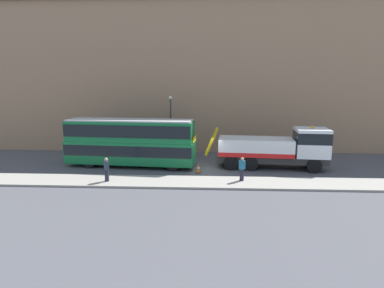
# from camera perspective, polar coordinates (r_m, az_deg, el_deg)

# --- Properties ---
(ground_plane) EXTENTS (120.00, 120.00, 0.00)m
(ground_plane) POSITION_cam_1_polar(r_m,az_deg,el_deg) (27.72, 2.42, -4.25)
(ground_plane) COLOR #4C4C51
(near_kerb) EXTENTS (60.00, 2.80, 0.15)m
(near_kerb) POSITION_cam_1_polar(r_m,az_deg,el_deg) (23.66, 2.34, -6.68)
(near_kerb) COLOR gray
(near_kerb) RESTS_ON ground_plane
(building_facade) EXTENTS (60.00, 1.50, 16.00)m
(building_facade) POSITION_cam_1_polar(r_m,az_deg,el_deg) (34.09, 2.63, 12.22)
(building_facade) COLOR #9E7A5B
(building_facade) RESTS_ON ground_plane
(recovery_tow_truck) EXTENTS (10.23, 3.42, 3.67)m
(recovery_tow_truck) POSITION_cam_1_polar(r_m,az_deg,el_deg) (28.28, 14.56, -0.63)
(recovery_tow_truck) COLOR #2D2D2D
(recovery_tow_truck) RESTS_ON ground_plane
(double_decker_bus) EXTENTS (11.18, 3.52, 4.06)m
(double_decker_bus) POSITION_cam_1_polar(r_m,az_deg,el_deg) (28.42, -10.64, 0.56)
(double_decker_bus) COLOR #146B38
(double_decker_bus) RESTS_ON ground_plane
(pedestrian_onlooker) EXTENTS (0.44, 0.48, 1.71)m
(pedestrian_onlooker) POSITION_cam_1_polar(r_m,az_deg,el_deg) (24.24, -14.61, -4.36)
(pedestrian_onlooker) COLOR #232333
(pedestrian_onlooker) RESTS_ON near_kerb
(pedestrian_bystander) EXTENTS (0.48, 0.43, 1.71)m
(pedestrian_bystander) POSITION_cam_1_polar(r_m,az_deg,el_deg) (23.88, 8.67, -4.36)
(pedestrian_bystander) COLOR #232333
(pedestrian_bystander) RESTS_ON near_kerb
(traffic_cone_near_bus) EXTENTS (0.36, 0.36, 0.72)m
(traffic_cone_near_bus) POSITION_cam_1_polar(r_m,az_deg,el_deg) (26.31, 1.12, -4.29)
(traffic_cone_near_bus) COLOR orange
(traffic_cone_near_bus) RESTS_ON ground_plane
(street_lamp) EXTENTS (0.36, 0.36, 5.83)m
(street_lamp) POSITION_cam_1_polar(r_m,az_deg,el_deg) (32.30, -3.71, 4.13)
(street_lamp) COLOR #38383D
(street_lamp) RESTS_ON ground_plane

